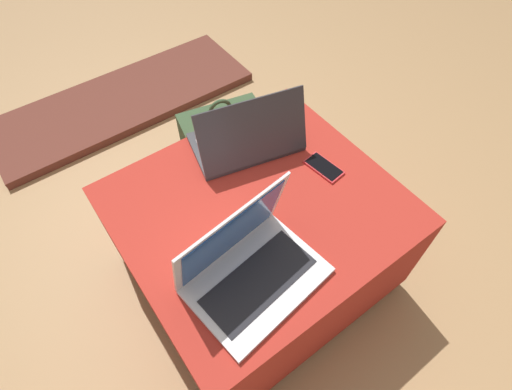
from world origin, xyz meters
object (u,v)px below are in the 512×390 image
object	(u,v)px
laptop_far	(248,139)
backpack	(223,147)
laptop_near	(248,265)
cell_phone	(324,167)

from	to	relation	value
laptop_far	backpack	distance (m)	0.45
laptop_near	backpack	bearing A→B (deg)	56.14
laptop_near	laptop_far	size ratio (longest dim) A/B	0.96
laptop_far	cell_phone	size ratio (longest dim) A/B	2.95
laptop_near	backpack	distance (m)	0.83
laptop_near	cell_phone	size ratio (longest dim) A/B	2.83
laptop_far	cell_phone	bearing A→B (deg)	137.58
cell_phone	laptop_near	bearing A→B (deg)	-165.85
laptop_far	backpack	world-z (taller)	laptop_far
laptop_near	backpack	size ratio (longest dim) A/B	0.85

